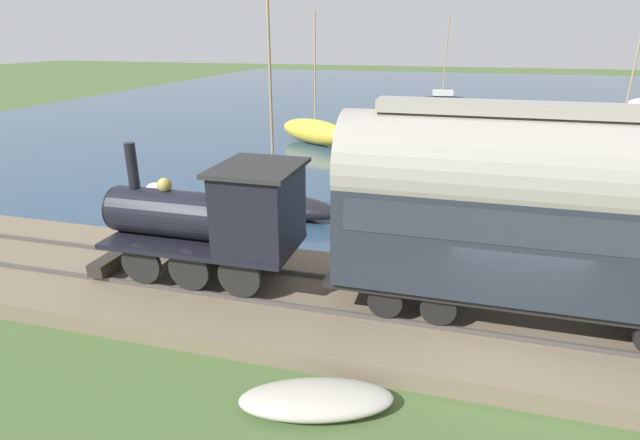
# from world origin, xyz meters

# --- Properties ---
(ground_plane) EXTENTS (200.00, 200.00, 0.00)m
(ground_plane) POSITION_xyz_m (0.00, 0.00, 0.00)
(ground_plane) COLOR #476033
(harbor_water) EXTENTS (80.00, 80.00, 0.01)m
(harbor_water) POSITION_xyz_m (43.54, 0.00, 0.00)
(harbor_water) COLOR #2D4760
(harbor_water) RESTS_ON ground
(rail_embankment) EXTENTS (4.92, 56.00, 0.55)m
(rail_embankment) POSITION_xyz_m (0.78, 0.00, 0.22)
(rail_embankment) COLOR #756651
(rail_embankment) RESTS_ON ground
(steam_locomotive) EXTENTS (2.25, 5.35, 3.34)m
(steam_locomotive) POSITION_xyz_m (0.78, 6.86, 2.23)
(steam_locomotive) COLOR black
(steam_locomotive) RESTS_ON rail_embankment
(passenger_coach) EXTENTS (2.30, 9.04, 4.61)m
(passenger_coach) POSITION_xyz_m (0.78, -0.61, 3.09)
(passenger_coach) COLOR black
(passenger_coach) RESTS_ON rail_embankment
(sailboat_black) EXTENTS (2.46, 5.55, 9.08)m
(sailboat_black) POSITION_xyz_m (6.94, 7.71, 0.54)
(sailboat_black) COLOR black
(sailboat_black) RESTS_ON harbor_water
(sailboat_blue) EXTENTS (2.19, 4.97, 8.52)m
(sailboat_blue) POSITION_xyz_m (17.04, -6.14, 0.67)
(sailboat_blue) COLOR #335199
(sailboat_blue) RESTS_ON harbor_water
(sailboat_yellow) EXTENTS (4.22, 5.63, 7.59)m
(sailboat_yellow) POSITION_xyz_m (19.74, 9.77, 0.77)
(sailboat_yellow) COLOR gold
(sailboat_yellow) RESTS_ON harbor_water
(sailboat_navy) EXTENTS (2.56, 5.90, 7.89)m
(sailboat_navy) POSITION_xyz_m (36.71, 2.89, 0.71)
(sailboat_navy) COLOR #192347
(sailboat_navy) RESTS_ON harbor_water
(rowboat_mid_harbor) EXTENTS (2.41, 2.60, 0.34)m
(rowboat_mid_harbor) POSITION_xyz_m (11.24, -1.09, 0.18)
(rowboat_mid_harbor) COLOR beige
(rowboat_mid_harbor) RESTS_ON harbor_water
(rowboat_far_out) EXTENTS (2.25, 2.27, 0.41)m
(rowboat_far_out) POSITION_xyz_m (13.03, 5.44, 0.22)
(rowboat_far_out) COLOR #B7B2A3
(rowboat_far_out) RESTS_ON harbor_water
(rowboat_off_pier) EXTENTS (2.48, 2.36, 0.42)m
(rowboat_off_pier) POSITION_xyz_m (7.80, 13.17, 0.22)
(rowboat_off_pier) COLOR silver
(rowboat_off_pier) RESTS_ON harbor_water
(rowboat_near_shore) EXTENTS (2.79, 2.23, 0.54)m
(rowboat_near_shore) POSITION_xyz_m (6.91, -1.59, 0.28)
(rowboat_near_shore) COLOR beige
(rowboat_near_shore) RESTS_ON harbor_water
(beached_dinghy) EXTENTS (1.88, 3.00, 0.44)m
(beached_dinghy) POSITION_xyz_m (-2.62, 3.38, 0.22)
(beached_dinghy) COLOR #B7B2A3
(beached_dinghy) RESTS_ON ground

